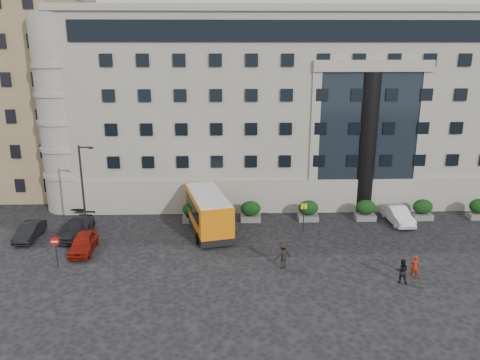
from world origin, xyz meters
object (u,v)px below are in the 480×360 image
object	(u,v)px
hedge_a	(193,212)
minibus	(208,211)
pedestrian_c	(283,255)
parked_car_c	(76,228)
parked_car_d	(85,201)
hedge_c	(308,210)
bus_stop_sign	(304,213)
street_lamp	(84,192)
pedestrian_a	(415,266)
red_truck	(80,184)
hedge_e	(422,209)
parked_car_a	(83,243)
hedge_d	(366,210)
parked_car_b	(30,231)
white_taxi	(398,215)
pedestrian_b	(402,271)
no_entry_sign	(55,246)
hedge_b	(251,211)
hedge_f	(479,209)

from	to	relation	value
hedge_a	minibus	world-z (taller)	minibus
pedestrian_c	parked_car_c	bearing A→B (deg)	-43.35
minibus	parked_car_d	xyz separation A→B (m)	(-12.18, 6.39, -1.13)
hedge_c	bus_stop_sign	bearing A→B (deg)	-107.82
street_lamp	bus_stop_sign	world-z (taller)	street_lamp
hedge_c	pedestrian_a	world-z (taller)	hedge_c
parked_car_d	red_truck	bearing A→B (deg)	118.94
hedge_e	parked_car_a	xyz separation A→B (m)	(-28.72, -6.14, -0.21)
hedge_e	pedestrian_c	xyz separation A→B (m)	(-13.80, -9.37, 0.04)
hedge_a	pedestrian_c	xyz separation A→B (m)	(7.00, -9.37, 0.04)
bus_stop_sign	parked_car_c	world-z (taller)	bus_stop_sign
hedge_d	parked_car_a	xyz separation A→B (m)	(-23.52, -6.14, -0.21)
parked_car_c	hedge_d	bearing A→B (deg)	11.68
parked_car_b	hedge_c	bearing A→B (deg)	8.76
pedestrian_c	white_taxi	bearing A→B (deg)	-165.25
hedge_c	pedestrian_b	xyz separation A→B (m)	(4.19, -11.78, -0.08)
hedge_d	parked_car_b	world-z (taller)	hedge_d
parked_car_d	pedestrian_b	bearing A→B (deg)	-27.08
parked_car_b	parked_car_c	distance (m)	3.62
hedge_e	bus_stop_sign	world-z (taller)	bus_stop_sign
hedge_c	parked_car_a	world-z (taller)	hedge_c
no_entry_sign	parked_car_c	size ratio (longest dim) A/B	0.48
parked_car_d	hedge_b	bearing A→B (deg)	-9.53
no_entry_sign	minibus	size ratio (longest dim) A/B	0.28
parked_car_d	hedge_e	bearing A→B (deg)	-2.39
red_truck	hedge_f	bearing A→B (deg)	-3.37
no_entry_sign	pedestrian_c	world-z (taller)	no_entry_sign
hedge_d	pedestrian_b	distance (m)	11.82
parked_car_a	pedestrian_c	distance (m)	15.27
hedge_b	parked_car_a	xyz separation A→B (m)	(-13.12, -6.14, -0.21)
hedge_d	parked_car_c	world-z (taller)	hedge_d
street_lamp	pedestrian_a	distance (m)	24.76
parked_car_b	pedestrian_a	xyz separation A→B (m)	(28.75, -7.53, 0.15)
no_entry_sign	pedestrian_b	size ratio (longest dim) A/B	1.36
street_lamp	pedestrian_b	world-z (taller)	street_lamp
parked_car_c	white_taxi	bearing A→B (deg)	9.21
street_lamp	pedestrian_a	size ratio (longest dim) A/B	5.04
minibus	parked_car_c	bearing A→B (deg)	171.00
white_taxi	parked_car_d	bearing A→B (deg)	166.58
parked_car_c	pedestrian_a	size ratio (longest dim) A/B	3.04
hedge_e	pedestrian_a	size ratio (longest dim) A/B	1.16
pedestrian_a	parked_car_b	bearing A→B (deg)	4.73
no_entry_sign	hedge_d	bearing A→B (deg)	19.76
minibus	parked_car_a	world-z (taller)	minibus
minibus	hedge_b	bearing A→B (deg)	17.43
minibus	hedge_a	bearing A→B (deg)	110.08
hedge_c	parked_car_c	size ratio (longest dim) A/B	0.38
parked_car_a	white_taxi	size ratio (longest dim) A/B	0.93
red_truck	parked_car_b	size ratio (longest dim) A/B	1.40
hedge_b	pedestrian_a	distance (m)	15.28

